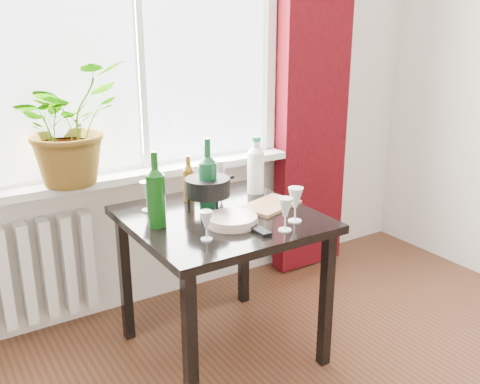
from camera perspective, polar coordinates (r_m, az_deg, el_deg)
window at (r=2.94m, az=-10.98°, el=17.13°), size 1.72×0.08×1.62m
windowsill at (r=2.99m, az=-9.60°, el=2.13°), size 1.72×0.20×0.04m
curtain at (r=3.45m, az=7.90°, el=12.32°), size 0.50×0.12×2.56m
radiator at (r=2.98m, az=-22.84°, el=-8.27°), size 0.80×0.10×0.55m
table at (r=2.58m, az=-2.04°, el=-4.41°), size 0.85×0.85×0.74m
potted_plant at (r=2.74m, az=-17.92°, el=6.92°), size 0.69×0.66×0.60m
wine_bottle_left at (r=2.38m, az=-8.99°, el=0.34°), size 0.11×0.11×0.35m
wine_bottle_right at (r=2.53m, az=-3.46°, el=1.80°), size 0.11×0.11×0.37m
bottle_amber at (r=2.73m, az=-5.51°, el=1.48°), size 0.08×0.08×0.24m
cleaning_bottle at (r=2.82m, az=1.70°, el=2.96°), size 0.10×0.10×0.31m
wineglass_front_right at (r=2.34m, az=4.86°, el=-2.36°), size 0.09×0.09×0.15m
wineglass_far_right at (r=2.45m, az=5.92°, el=-1.31°), size 0.08×0.08×0.17m
wineglass_back_center at (r=2.86m, az=-2.02°, el=1.79°), size 0.09×0.09×0.18m
wineglass_back_left at (r=2.61m, az=-9.93°, el=-0.42°), size 0.08×0.08×0.15m
wineglass_front_left at (r=2.24m, az=-3.62°, el=-3.57°), size 0.06×0.06×0.13m
plate_stack at (r=2.43m, az=-0.90°, el=-3.00°), size 0.32×0.32×0.04m
fondue_pot at (r=2.57m, az=-3.47°, el=-0.31°), size 0.27×0.24×0.17m
tv_remote at (r=2.35m, az=1.90°, el=-4.02°), size 0.05×0.16×0.02m
cutting_board at (r=2.66m, az=3.25°, el=-1.40°), size 0.33×0.26×0.02m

